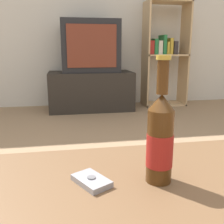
{
  "coord_description": "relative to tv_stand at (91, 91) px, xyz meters",
  "views": [
    {
      "loc": [
        -0.09,
        -0.44,
        0.72
      ],
      "look_at": [
        0.05,
        0.4,
        0.52
      ],
      "focal_mm": 42.0,
      "sensor_mm": 36.0,
      "label": 1
    }
  ],
  "objects": [
    {
      "name": "back_wall",
      "position": [
        -0.2,
        0.32,
        1.07
      ],
      "size": [
        8.0,
        0.05,
        2.6
      ],
      "color": "beige",
      "rests_on": "ground_plane"
    },
    {
      "name": "tv_stand",
      "position": [
        0.0,
        0.0,
        0.0
      ],
      "size": [
        0.99,
        0.49,
        0.46
      ],
      "color": "#28231E",
      "rests_on": "ground_plane"
    },
    {
      "name": "cell_phone",
      "position": [
        -0.25,
        -2.59,
        0.2
      ],
      "size": [
        0.1,
        0.11,
        0.02
      ],
      "rotation": [
        0.0,
        0.0,
        0.51
      ],
      "color": "gray",
      "rests_on": "coffee_table"
    },
    {
      "name": "television",
      "position": [
        -0.0,
        -0.0,
        0.52
      ],
      "size": [
        0.66,
        0.43,
        0.59
      ],
      "color": "black",
      "rests_on": "tv_stand"
    },
    {
      "name": "beer_bottle",
      "position": [
        -0.09,
        -2.6,
        0.29
      ],
      "size": [
        0.06,
        0.06,
        0.29
      ],
      "color": "#47280F",
      "rests_on": "coffee_table"
    },
    {
      "name": "bookshelf",
      "position": [
        0.95,
        0.11,
        0.45
      ],
      "size": [
        0.54,
        0.3,
        1.29
      ],
      "color": "tan",
      "rests_on": "ground_plane"
    }
  ]
}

